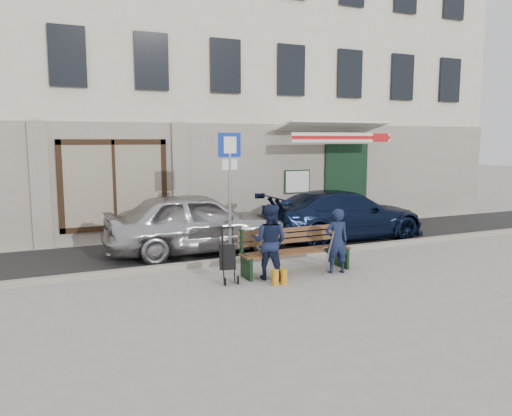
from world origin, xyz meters
TOP-DOWN VIEW (x-y plane):
  - ground at (0.00, 0.00)m, footprint 80.00×80.00m
  - asphalt_lane at (0.00, 3.10)m, footprint 60.00×3.20m
  - curb at (0.00, 1.50)m, footprint 60.00×0.18m
  - building at (0.01, 8.45)m, footprint 20.00×8.27m
  - car_silver at (-1.58, 2.82)m, footprint 4.45×1.87m
  - car_navy at (2.62, 2.78)m, footprint 4.70×1.92m
  - parking_sign at (-1.16, 1.69)m, footprint 0.54×0.09m
  - bench at (-0.30, 0.25)m, footprint 2.40×1.17m
  - man at (0.49, -0.12)m, footprint 0.55×0.43m
  - woman at (-0.96, 0.05)m, footprint 0.91×0.91m
  - stroller at (-1.81, 0.16)m, footprint 0.36×0.47m

SIDE VIEW (x-z plane):
  - ground at x=0.00m, z-range 0.00..0.00m
  - asphalt_lane at x=0.00m, z-range 0.00..0.01m
  - curb at x=0.00m, z-range 0.00..0.12m
  - bench at x=-0.30m, z-range -0.03..0.95m
  - stroller at x=-1.81m, z-range -0.06..1.00m
  - man at x=0.49m, z-range 0.00..1.35m
  - car_navy at x=2.62m, z-range 0.00..1.36m
  - woman at x=-0.96m, z-range 0.00..1.49m
  - car_silver at x=-1.58m, z-range 0.00..1.51m
  - parking_sign at x=-1.16m, z-range 0.52..3.41m
  - building at x=0.01m, z-range -0.03..9.97m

